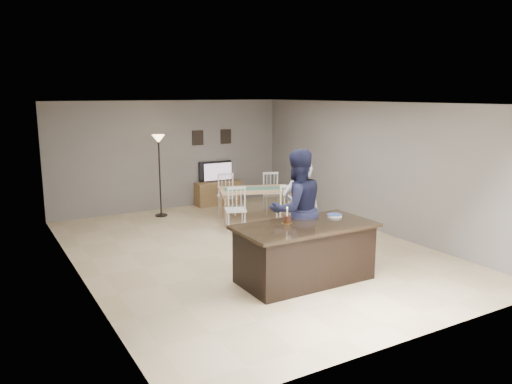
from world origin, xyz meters
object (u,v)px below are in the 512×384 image
tv_console (218,193)px  floor_lamp (159,153)px  plate_stack (335,216)px  man (297,210)px  dining_table (255,194)px  television (217,172)px  woman (301,210)px  kitchen_island (305,252)px  birthday_cake (287,219)px

tv_console → floor_lamp: (-1.73, -0.46, 1.20)m
plate_stack → man: bearing=141.3°
plate_stack → tv_console: bearing=84.7°
dining_table → tv_console: bearing=108.1°
television → floor_lamp: bearing=17.1°
woman → tv_console: bearing=-78.2°
television → dining_table: television is taller
dining_table → television: bearing=108.2°
kitchen_island → dining_table: 3.75m
birthday_cake → floor_lamp: floor_lamp is taller
kitchen_island → floor_lamp: 5.24m
television → plate_stack: television is taller
kitchen_island → dining_table: bearing=71.9°
man → birthday_cake: (-0.41, -0.34, -0.04)m
man → plate_stack: bearing=145.9°
floor_lamp → dining_table: bearing=-42.5°
tv_console → television: size_ratio=1.31×
plate_stack → floor_lamp: bearing=103.9°
woman → man: bearing=64.9°
dining_table → floor_lamp: bearing=156.7°
birthday_cake → plate_stack: bearing=-3.1°
kitchen_island → floor_lamp: floor_lamp is taller
tv_console → birthday_cake: 5.57m
birthday_cake → plate_stack: (0.89, -0.05, -0.04)m
birthday_cake → dining_table: size_ratio=0.11×
man → dining_table: man is taller
man → woman: bearing=-130.6°
floor_lamp → woman: bearing=-76.3°
floor_lamp → plate_stack: bearing=-76.1°
kitchen_island → plate_stack: 0.86m
kitchen_island → man: bearing=68.5°
kitchen_island → floor_lamp: (-0.53, 5.11, 1.04)m
dining_table → man: bearing=-88.2°
tv_console → woman: 4.81m
kitchen_island → birthday_cake: 0.58m
television → man: man is taller
tv_console → floor_lamp: floor_lamp is taller
kitchen_island → plate_stack: bearing=13.2°
television → floor_lamp: floor_lamp is taller
tv_console → birthday_cake: bearing=-104.6°
birthday_cake → dining_table: bearing=68.0°
woman → birthday_cake: bearing=61.9°
man → kitchen_island: bearing=73.1°
man → plate_stack: 0.62m
man → dining_table: bearing=-102.8°
man → dining_table: 3.18m
kitchen_island → tv_console: 5.70m
kitchen_island → man: size_ratio=1.08×
tv_console → man: bearing=-101.1°
man → floor_lamp: man is taller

